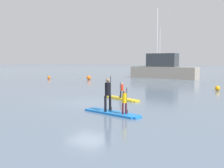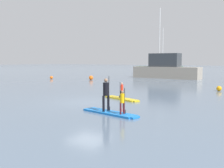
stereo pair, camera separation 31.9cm
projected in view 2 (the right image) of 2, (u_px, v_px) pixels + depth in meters
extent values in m
plane|color=slate|center=(88.00, 102.00, 16.93)|extent=(240.00, 240.00, 0.00)
cube|color=gold|center=(121.00, 99.00, 18.22)|extent=(2.95, 1.67, 0.10)
cube|color=gold|center=(136.00, 101.00, 17.02)|extent=(0.39, 0.50, 0.09)
cylinder|color=black|center=(123.00, 94.00, 18.20)|extent=(0.08, 0.08, 0.50)
cylinder|color=black|center=(121.00, 94.00, 18.07)|extent=(0.08, 0.08, 0.50)
cylinder|color=red|center=(122.00, 88.00, 18.09)|extent=(0.24, 0.24, 0.41)
sphere|color=tan|center=(122.00, 83.00, 18.07)|extent=(0.12, 0.12, 0.12)
cylinder|color=black|center=(120.00, 90.00, 18.01)|extent=(0.03, 0.03, 1.11)
cube|color=black|center=(120.00, 97.00, 18.05)|extent=(0.08, 0.14, 0.18)
cube|color=blue|center=(109.00, 113.00, 13.33)|extent=(3.21, 1.37, 0.10)
cube|color=blue|center=(134.00, 117.00, 12.23)|extent=(0.34, 0.55, 0.09)
cylinder|color=black|center=(108.00, 103.00, 13.57)|extent=(0.12, 0.12, 0.80)
cylinder|color=black|center=(104.00, 104.00, 13.32)|extent=(0.12, 0.12, 0.80)
cylinder|color=black|center=(106.00, 89.00, 13.38)|extent=(0.35, 0.35, 0.66)
sphere|color=#8C664C|center=(106.00, 80.00, 13.34)|extent=(0.19, 0.19, 0.19)
cylinder|color=black|center=(109.00, 93.00, 13.56)|extent=(0.03, 0.03, 1.77)
cube|color=black|center=(109.00, 109.00, 13.63)|extent=(0.06, 0.14, 0.18)
cylinder|color=#4C1419|center=(124.00, 108.00, 12.80)|extent=(0.08, 0.08, 0.55)
cylinder|color=#4C1419|center=(121.00, 109.00, 12.62)|extent=(0.08, 0.08, 0.55)
cylinder|color=#F2B20C|center=(122.00, 98.00, 12.67)|extent=(0.24, 0.24, 0.45)
sphere|color=#8C664C|center=(122.00, 92.00, 12.64)|extent=(0.13, 0.13, 0.13)
cylinder|color=black|center=(125.00, 101.00, 12.80)|extent=(0.03, 0.03, 1.25)
cube|color=black|center=(125.00, 112.00, 12.85)|extent=(0.06, 0.14, 0.18)
cube|color=#9E9384|center=(166.00, 73.00, 38.99)|extent=(10.10, 3.04, 1.69)
cube|color=#33383D|center=(165.00, 60.00, 38.96)|extent=(4.58, 2.19, 1.97)
cylinder|color=silver|center=(160.00, 31.00, 39.08)|extent=(0.12, 0.12, 6.64)
cube|color=#2D5638|center=(159.00, 70.00, 52.19)|extent=(9.17, 3.80, 1.47)
cube|color=white|center=(159.00, 62.00, 52.07)|extent=(3.56, 2.11, 1.55)
cylinder|color=silver|center=(163.00, 43.00, 51.49)|extent=(0.12, 0.12, 5.87)
sphere|color=orange|center=(91.00, 78.00, 35.92)|extent=(0.58, 0.58, 0.58)
sphere|color=orange|center=(219.00, 88.00, 23.04)|extent=(0.44, 0.44, 0.44)
sphere|color=orange|center=(51.00, 78.00, 37.49)|extent=(0.44, 0.44, 0.44)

